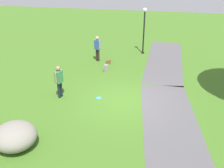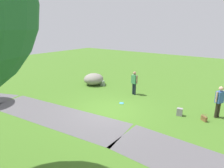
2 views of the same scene
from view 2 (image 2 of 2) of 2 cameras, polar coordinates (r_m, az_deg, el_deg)
ground_plane at (r=10.69m, az=-0.94°, el=-7.82°), size 48.00×48.00×0.00m
footpath_segment_mid at (r=10.63m, az=-16.72°, el=-8.68°), size 8.21×3.19×0.01m
lawn_boulder at (r=15.32m, az=-5.43°, el=1.45°), size 2.01×2.03×0.90m
woman_with_handbag at (r=10.94m, az=29.04°, el=-4.11°), size 0.39×0.46×1.63m
man_near_boulder at (r=12.96m, az=6.59°, el=0.76°), size 0.51×0.32×1.59m
handbag_on_grass at (r=10.53m, az=25.50°, el=-9.08°), size 0.38×0.38×0.31m
backpack_by_boulder at (r=15.01m, az=-2.74°, el=0.18°), size 0.31×0.29×0.40m
spare_backpack_on_lawn at (r=10.64m, az=19.29°, el=-7.78°), size 0.31×0.30×0.40m
frisbee_on_grass at (r=11.65m, az=2.81°, el=-5.66°), size 0.27×0.27×0.02m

